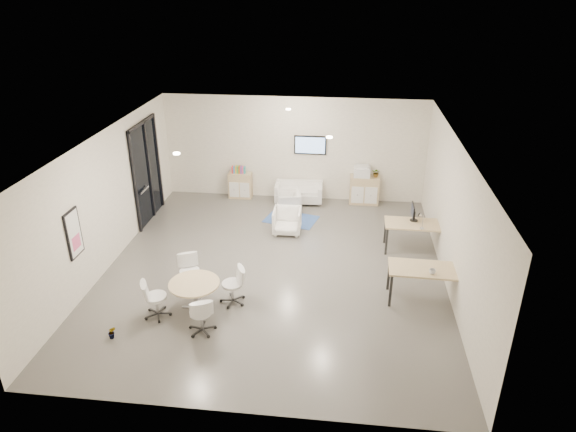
{
  "coord_description": "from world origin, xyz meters",
  "views": [
    {
      "loc": [
        1.56,
        -10.53,
        6.42
      ],
      "look_at": [
        0.29,
        0.4,
        1.25
      ],
      "focal_mm": 32.0,
      "sensor_mm": 36.0,
      "label": 1
    }
  ],
  "objects_px": {
    "armchair_left": "(289,201)",
    "desk_front": "(424,271)",
    "sideboard_right": "(364,190)",
    "sideboard_left": "(240,185)",
    "desk_rear": "(414,226)",
    "armchair_right": "(287,220)",
    "loveseat": "(299,193)",
    "round_table": "(194,286)"
  },
  "relations": [
    {
      "from": "armchair_right",
      "to": "desk_front",
      "type": "relative_size",
      "value": 0.5
    },
    {
      "from": "desk_front",
      "to": "round_table",
      "type": "distance_m",
      "value": 4.87
    },
    {
      "from": "armchair_left",
      "to": "desk_rear",
      "type": "bearing_deg",
      "value": 49.81
    },
    {
      "from": "sideboard_left",
      "to": "loveseat",
      "type": "bearing_deg",
      "value": -4.65
    },
    {
      "from": "sideboard_left",
      "to": "desk_rear",
      "type": "distance_m",
      "value": 5.84
    },
    {
      "from": "sideboard_left",
      "to": "desk_rear",
      "type": "xyz_separation_m",
      "value": [
        5.06,
        -2.9,
        0.28
      ]
    },
    {
      "from": "armchair_right",
      "to": "desk_rear",
      "type": "height_order",
      "value": "armchair_right"
    },
    {
      "from": "sideboard_right",
      "to": "sideboard_left",
      "type": "bearing_deg",
      "value": 179.61
    },
    {
      "from": "loveseat",
      "to": "desk_rear",
      "type": "xyz_separation_m",
      "value": [
        3.19,
        -2.75,
        0.39
      ]
    },
    {
      "from": "armchair_left",
      "to": "armchair_right",
      "type": "distance_m",
      "value": 1.4
    },
    {
      "from": "armchair_right",
      "to": "sideboard_right",
      "type": "bearing_deg",
      "value": 45.84
    },
    {
      "from": "loveseat",
      "to": "round_table",
      "type": "relative_size",
      "value": 1.39
    },
    {
      "from": "sideboard_left",
      "to": "armchair_left",
      "type": "bearing_deg",
      "value": -28.77
    },
    {
      "from": "armchair_right",
      "to": "round_table",
      "type": "distance_m",
      "value": 4.06
    },
    {
      "from": "armchair_right",
      "to": "sideboard_left",
      "type": "bearing_deg",
      "value": 126.41
    },
    {
      "from": "armchair_right",
      "to": "round_table",
      "type": "xyz_separation_m",
      "value": [
        -1.5,
        -3.77,
        0.18
      ]
    },
    {
      "from": "armchair_left",
      "to": "armchair_right",
      "type": "relative_size",
      "value": 0.9
    },
    {
      "from": "sideboard_left",
      "to": "desk_front",
      "type": "xyz_separation_m",
      "value": [
        5.04,
        -5.16,
        0.31
      ]
    },
    {
      "from": "loveseat",
      "to": "round_table",
      "type": "bearing_deg",
      "value": -107.78
    },
    {
      "from": "loveseat",
      "to": "desk_rear",
      "type": "bearing_deg",
      "value": -43.3
    },
    {
      "from": "loveseat",
      "to": "desk_front",
      "type": "distance_m",
      "value": 5.95
    },
    {
      "from": "sideboard_left",
      "to": "round_table",
      "type": "relative_size",
      "value": 0.77
    },
    {
      "from": "desk_front",
      "to": "round_table",
      "type": "bearing_deg",
      "value": -167.51
    },
    {
      "from": "armchair_left",
      "to": "armchair_right",
      "type": "bearing_deg",
      "value": -5.26
    },
    {
      "from": "round_table",
      "to": "sideboard_right",
      "type": "bearing_deg",
      "value": 59.05
    },
    {
      "from": "desk_rear",
      "to": "round_table",
      "type": "relative_size",
      "value": 1.39
    },
    {
      "from": "desk_rear",
      "to": "armchair_right",
      "type": "bearing_deg",
      "value": 170.49
    },
    {
      "from": "desk_rear",
      "to": "desk_front",
      "type": "relative_size",
      "value": 0.96
    },
    {
      "from": "sideboard_left",
      "to": "armchair_right",
      "type": "relative_size",
      "value": 1.06
    },
    {
      "from": "armchair_left",
      "to": "desk_front",
      "type": "bearing_deg",
      "value": 28.73
    },
    {
      "from": "sideboard_right",
      "to": "loveseat",
      "type": "height_order",
      "value": "sideboard_right"
    },
    {
      "from": "desk_front",
      "to": "sideboard_right",
      "type": "bearing_deg",
      "value": 104.56
    },
    {
      "from": "loveseat",
      "to": "sideboard_left",
      "type": "bearing_deg",
      "value": 172.82
    },
    {
      "from": "desk_front",
      "to": "round_table",
      "type": "relative_size",
      "value": 1.45
    },
    {
      "from": "armchair_left",
      "to": "desk_rear",
      "type": "distance_m",
      "value": 3.98
    },
    {
      "from": "desk_rear",
      "to": "armchair_left",
      "type": "bearing_deg",
      "value": 150.59
    },
    {
      "from": "desk_rear",
      "to": "desk_front",
      "type": "distance_m",
      "value": 2.26
    },
    {
      "from": "loveseat",
      "to": "desk_front",
      "type": "height_order",
      "value": "desk_front"
    },
    {
      "from": "round_table",
      "to": "desk_front",
      "type": "bearing_deg",
      "value": 10.69
    },
    {
      "from": "round_table",
      "to": "desk_rear",
      "type": "bearing_deg",
      "value": 33.36
    },
    {
      "from": "sideboard_left",
      "to": "desk_front",
      "type": "distance_m",
      "value": 7.23
    },
    {
      "from": "sideboard_right",
      "to": "armchair_left",
      "type": "bearing_deg",
      "value": -158.58
    }
  ]
}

